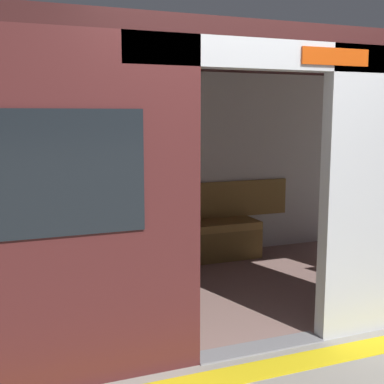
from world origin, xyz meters
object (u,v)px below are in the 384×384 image
train_car (191,134)px  grab_pole_door (180,196)px  book (127,227)px  bench_seat (164,236)px  person_seated (155,210)px  handbag (183,217)px

train_car → grab_pole_door: bearing=63.0°
book → grab_pole_door: grab_pole_door is taller
bench_seat → grab_pole_door: (0.45, 1.78, 0.76)m
person_seated → grab_pole_door: 1.82m
bench_seat → book: book is taller
person_seated → book: person_seated is taller
train_car → book: (0.34, -1.11, -1.09)m
person_seated → bench_seat: bearing=-156.1°
person_seated → book: size_ratio=5.37×
person_seated → handbag: (-0.38, -0.11, -0.14)m
book → grab_pole_door: bearing=122.5°
train_car → person_seated: 1.32m
train_car → handbag: size_ratio=24.62×
book → grab_pole_door: size_ratio=0.10×
train_car → handbag: 1.53m
train_car → handbag: bearing=-107.1°
book → handbag: bearing=-148.1°
train_car → grab_pole_door: train_car is taller
person_seated → handbag: bearing=-164.4°
bench_seat → grab_pole_door: bearing=75.7°
bench_seat → handbag: bearing=-168.4°
bench_seat → book: bearing=-10.5°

